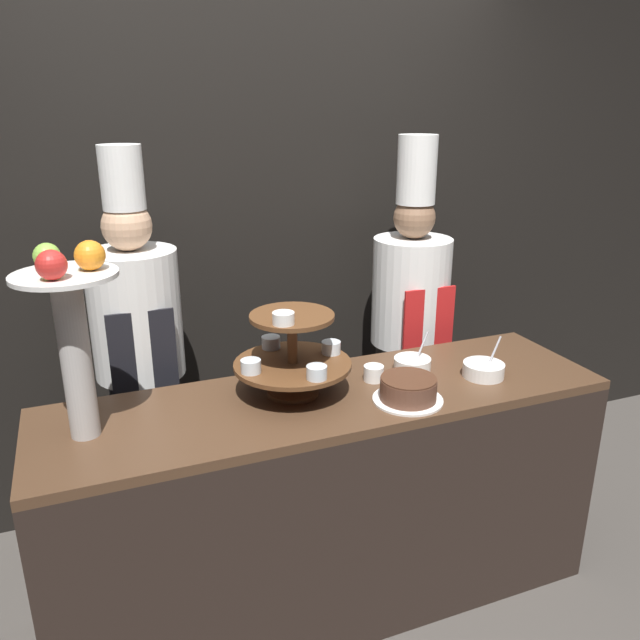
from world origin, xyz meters
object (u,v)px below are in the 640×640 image
object	(u,v)px
cup_white	(374,373)
chef_center_left	(410,316)
fruit_pedestal	(71,321)
tiered_stand	(292,353)
chef_left	(139,349)
cake_round	(408,390)
serving_bowl_near	(484,370)
serving_bowl_far	(412,364)

from	to	relation	value
cup_white	chef_center_left	distance (m)	0.70
fruit_pedestal	tiered_stand	bearing A→B (deg)	3.06
cup_white	chef_left	xyz separation A→B (m)	(-0.79, 0.53, 0.02)
fruit_pedestal	cake_round	bearing A→B (deg)	-8.80
tiered_stand	cup_white	world-z (taller)	tiered_stand
cup_white	chef_left	world-z (taller)	chef_left
serving_bowl_near	serving_bowl_far	size ratio (longest dim) A/B	1.02
fruit_pedestal	chef_left	distance (m)	0.69
cake_round	serving_bowl_far	distance (m)	0.27
tiered_stand	fruit_pedestal	size ratio (longest dim) A/B	0.68
serving_bowl_near	cup_white	bearing A→B (deg)	163.12
tiered_stand	fruit_pedestal	bearing A→B (deg)	-176.94
cake_round	cup_white	bearing A→B (deg)	100.26
cake_round	serving_bowl_near	world-z (taller)	serving_bowl_near
chef_left	serving_bowl_far	bearing A→B (deg)	-27.32
serving_bowl_far	chef_left	xyz separation A→B (m)	(-0.98, 0.50, 0.02)
tiered_stand	chef_left	xyz separation A→B (m)	(-0.47, 0.53, -0.11)
chef_center_left	cup_white	bearing A→B (deg)	-130.46
cake_round	serving_bowl_near	distance (m)	0.38
fruit_pedestal	chef_center_left	bearing A→B (deg)	20.99
fruit_pedestal	cake_round	size ratio (longest dim) A/B	2.48
cake_round	chef_left	xyz separation A→B (m)	(-0.83, 0.73, 0.01)
serving_bowl_far	fruit_pedestal	bearing A→B (deg)	-177.07
chef_left	chef_center_left	xyz separation A→B (m)	(1.25, 0.00, -0.01)
serving_bowl_far	cup_white	bearing A→B (deg)	-171.49
serving_bowl_far	chef_left	world-z (taller)	chef_left
fruit_pedestal	chef_left	size ratio (longest dim) A/B	0.35
cup_white	serving_bowl_far	size ratio (longest dim) A/B	0.49
serving_bowl_near	chef_center_left	xyz separation A→B (m)	(0.05, 0.65, 0.01)
cup_white	serving_bowl_near	xyz separation A→B (m)	(0.41, -0.12, -0.00)
serving_bowl_far	serving_bowl_near	bearing A→B (deg)	-33.80
fruit_pedestal	serving_bowl_near	xyz separation A→B (m)	(1.43, -0.09, -0.35)
chef_left	chef_center_left	size ratio (longest dim) A/B	0.99
cake_round	chef_center_left	bearing A→B (deg)	60.23
fruit_pedestal	cup_white	size ratio (longest dim) A/B	8.10
tiered_stand	chef_center_left	world-z (taller)	chef_center_left
cake_round	cup_white	world-z (taller)	cake_round
fruit_pedestal	chef_center_left	xyz separation A→B (m)	(1.47, 0.57, -0.35)
cake_round	serving_bowl_far	world-z (taller)	serving_bowl_far
cake_round	cup_white	distance (m)	0.20
serving_bowl_near	chef_left	xyz separation A→B (m)	(-1.20, 0.65, 0.02)
fruit_pedestal	cake_round	world-z (taller)	fruit_pedestal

